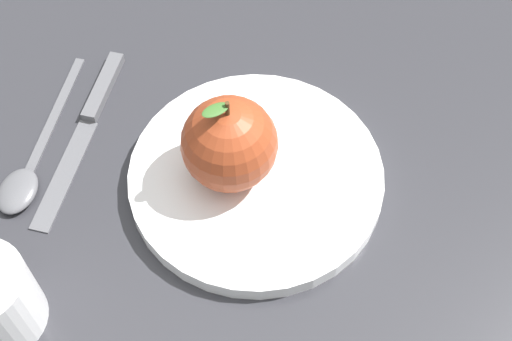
{
  "coord_description": "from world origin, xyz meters",
  "views": [
    {
      "loc": [
        0.13,
        0.34,
        0.55
      ],
      "look_at": [
        -0.01,
        0.02,
        0.02
      ],
      "focal_mm": 51.01,
      "sensor_mm": 36.0,
      "label": 1
    }
  ],
  "objects_px": {
    "apple": "(229,144)",
    "spoon": "(27,171)",
    "dinner_plate": "(256,177)",
    "knife": "(88,120)"
  },
  "relations": [
    {
      "from": "apple",
      "to": "spoon",
      "type": "distance_m",
      "value": 0.19
    },
    {
      "from": "apple",
      "to": "spoon",
      "type": "xyz_separation_m",
      "value": [
        0.16,
        -0.08,
        -0.05
      ]
    },
    {
      "from": "dinner_plate",
      "to": "apple",
      "type": "bearing_deg",
      "value": -29.12
    },
    {
      "from": "apple",
      "to": "dinner_plate",
      "type": "bearing_deg",
      "value": 150.88
    },
    {
      "from": "spoon",
      "to": "apple",
      "type": "bearing_deg",
      "value": 153.51
    },
    {
      "from": "apple",
      "to": "knife",
      "type": "relative_size",
      "value": 0.57
    },
    {
      "from": "dinner_plate",
      "to": "knife",
      "type": "relative_size",
      "value": 1.33
    },
    {
      "from": "dinner_plate",
      "to": "spoon",
      "type": "height_order",
      "value": "dinner_plate"
    },
    {
      "from": "dinner_plate",
      "to": "spoon",
      "type": "bearing_deg",
      "value": -26.77
    },
    {
      "from": "knife",
      "to": "spoon",
      "type": "relative_size",
      "value": 1.04
    }
  ]
}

